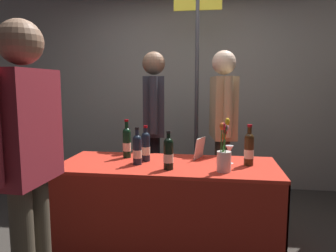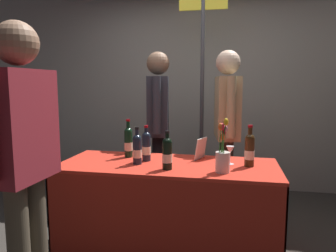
# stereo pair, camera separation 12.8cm
# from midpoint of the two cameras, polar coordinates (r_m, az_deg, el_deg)

# --- Properties ---
(back_partition) EXTENTS (7.23, 0.12, 3.04)m
(back_partition) POSITION_cam_midpoint_polar(r_m,az_deg,el_deg) (4.36, 2.81, 9.24)
(back_partition) COLOR #9E998E
(back_partition) RESTS_ON ground_plane
(tasting_table) EXTENTS (1.71, 0.70, 0.76)m
(tasting_table) POSITION_cam_midpoint_polar(r_m,az_deg,el_deg) (2.62, -1.42, -11.70)
(tasting_table) COLOR red
(tasting_table) RESTS_ON ground_plane
(featured_wine_bottle) EXTENTS (0.07, 0.07, 0.29)m
(featured_wine_bottle) POSITION_cam_midpoint_polar(r_m,az_deg,el_deg) (2.62, -5.39, -3.56)
(featured_wine_bottle) COLOR #192333
(featured_wine_bottle) RESTS_ON tasting_table
(display_bottle_0) EXTENTS (0.07, 0.07, 0.32)m
(display_bottle_0) POSITION_cam_midpoint_polar(r_m,az_deg,el_deg) (2.53, 12.84, -3.92)
(display_bottle_0) COLOR #38230F
(display_bottle_0) RESTS_ON tasting_table
(display_bottle_1) EXTENTS (0.07, 0.07, 0.30)m
(display_bottle_1) POSITION_cam_midpoint_polar(r_m,az_deg,el_deg) (2.51, -6.96, -4.09)
(display_bottle_1) COLOR #192333
(display_bottle_1) RESTS_ON tasting_table
(display_bottle_2) EXTENTS (0.07, 0.07, 0.33)m
(display_bottle_2) POSITION_cam_midpoint_polar(r_m,az_deg,el_deg) (2.76, -8.67, -2.82)
(display_bottle_2) COLOR black
(display_bottle_2) RESTS_ON tasting_table
(display_bottle_3) EXTENTS (0.07, 0.07, 0.29)m
(display_bottle_3) POSITION_cam_midpoint_polar(r_m,az_deg,el_deg) (2.36, -1.48, -4.84)
(display_bottle_3) COLOR black
(display_bottle_3) RESTS_ON tasting_table
(wine_glass_near_vendor) EXTENTS (0.07, 0.07, 0.14)m
(wine_glass_near_vendor) POSITION_cam_midpoint_polar(r_m,az_deg,el_deg) (2.56, 9.50, -4.29)
(wine_glass_near_vendor) COLOR silver
(wine_glass_near_vendor) RESTS_ON tasting_table
(flower_vase) EXTENTS (0.10, 0.10, 0.39)m
(flower_vase) POSITION_cam_midpoint_polar(r_m,az_deg,el_deg) (2.32, 8.39, -5.24)
(flower_vase) COLOR silver
(flower_vase) RESTS_ON tasting_table
(brochure_stand) EXTENTS (0.09, 0.17, 0.18)m
(brochure_stand) POSITION_cam_midpoint_polar(r_m,az_deg,el_deg) (2.70, 4.31, -3.96)
(brochure_stand) COLOR silver
(brochure_stand) RESTS_ON tasting_table
(vendor_presenter) EXTENTS (0.28, 0.57, 1.72)m
(vendor_presenter) POSITION_cam_midpoint_polar(r_m,az_deg,el_deg) (3.35, -3.60, 1.43)
(vendor_presenter) COLOR black
(vendor_presenter) RESTS_ON ground_plane
(vendor_assistant) EXTENTS (0.27, 0.64, 1.71)m
(vendor_assistant) POSITION_cam_midpoint_polar(r_m,az_deg,el_deg) (3.22, 8.61, 1.24)
(vendor_assistant) COLOR #4C4233
(vendor_assistant) RESTS_ON ground_plane
(taster_foreground_right) EXTENTS (0.24, 0.57, 1.72)m
(taster_foreground_right) POSITION_cam_midpoint_polar(r_m,az_deg,el_deg) (1.91, -25.68, -3.85)
(taster_foreground_right) COLOR #4C4233
(taster_foreground_right) RESTS_ON ground_plane
(booth_signpost) EXTENTS (0.52, 0.04, 2.36)m
(booth_signpost) POSITION_cam_midpoint_polar(r_m,az_deg,el_deg) (3.62, 4.14, 7.95)
(booth_signpost) COLOR #47474C
(booth_signpost) RESTS_ON ground_plane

